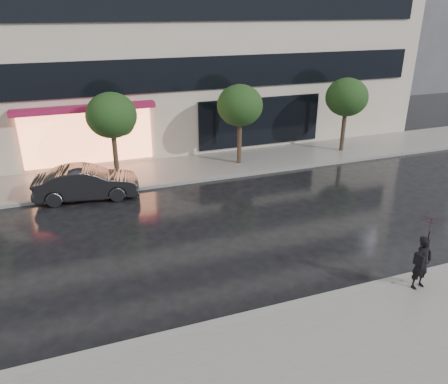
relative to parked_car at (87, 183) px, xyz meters
name	(u,v)px	position (x,y,z in m)	size (l,w,h in m)	color
ground	(273,288)	(4.42, -8.30, -0.68)	(120.00, 120.00, 0.00)	black
sidewalk_near	(338,368)	(4.42, -11.55, -0.62)	(60.00, 4.50, 0.12)	slate
sidewalk_far	(180,169)	(4.42, 1.95, -0.62)	(60.00, 3.50, 0.12)	slate
curb_near	(289,306)	(4.42, -9.30, -0.61)	(60.00, 0.25, 0.14)	gray
curb_far	(190,181)	(4.42, 0.20, -0.61)	(60.00, 0.25, 0.14)	gray
tree_mid_west	(113,117)	(1.48, 1.73, 2.24)	(2.20, 2.20, 3.99)	#33261C
tree_mid_east	(241,107)	(7.48, 1.73, 2.24)	(2.20, 2.20, 3.99)	#33261C
tree_far_east	(347,98)	(13.48, 1.73, 2.24)	(2.20, 2.20, 3.99)	#33261C
parked_car	(87,183)	(0.00, 0.00, 0.00)	(1.45, 4.15, 1.37)	black
pedestrian_with_umbrella	(427,244)	(8.19, -9.80, 0.81)	(0.93, 0.94, 2.14)	black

